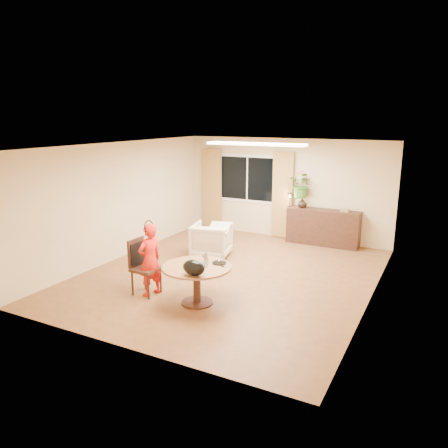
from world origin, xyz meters
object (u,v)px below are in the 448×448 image
dining_table (197,274)px  armchair (211,240)px  sideboard (323,227)px  child (150,260)px  dining_chair (146,267)px

dining_table → armchair: armchair is taller
armchair → sideboard: 2.92m
dining_table → child: 0.94m
child → sideboard: 4.95m
sideboard → dining_chair: bearing=-113.5°
armchair → sideboard: sideboard is taller
dining_chair → sideboard: (1.99, 4.58, -0.06)m
dining_chair → child: size_ratio=0.77×
dining_chair → armchair: 2.47m
child → armchair: bearing=-161.3°
dining_chair → sideboard: bearing=68.1°
dining_chair → sideboard: dining_chair is taller
dining_table → dining_chair: bearing=-176.3°
dining_chair → sideboard: size_ratio=0.57×
dining_chair → child: (0.09, 0.01, 0.15)m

